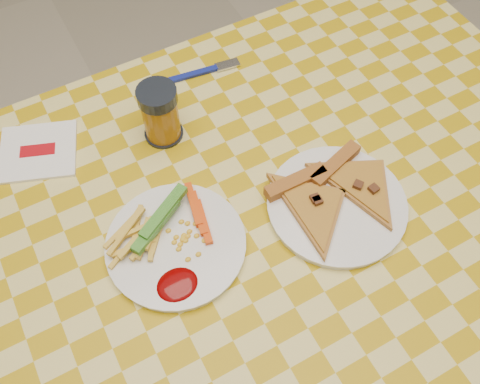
{
  "coord_description": "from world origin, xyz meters",
  "views": [
    {
      "loc": [
        -0.2,
        -0.34,
        1.5
      ],
      "look_at": [
        0.02,
        0.06,
        0.78
      ],
      "focal_mm": 40.0,
      "sensor_mm": 36.0,
      "label": 1
    }
  ],
  "objects_px": {
    "plate_right": "(336,205)",
    "drink_glass": "(160,114)",
    "table": "(248,252)",
    "plate_left": "(176,245)"
  },
  "relations": [
    {
      "from": "plate_right",
      "to": "drink_glass",
      "type": "bearing_deg",
      "value": 124.09
    },
    {
      "from": "plate_left",
      "to": "drink_glass",
      "type": "distance_m",
      "value": 0.23
    },
    {
      "from": "table",
      "to": "plate_right",
      "type": "xyz_separation_m",
      "value": [
        0.15,
        -0.03,
        0.08
      ]
    },
    {
      "from": "plate_right",
      "to": "drink_glass",
      "type": "distance_m",
      "value": 0.33
    },
    {
      "from": "table",
      "to": "plate_right",
      "type": "relative_size",
      "value": 5.78
    },
    {
      "from": "table",
      "to": "plate_left",
      "type": "distance_m",
      "value": 0.14
    },
    {
      "from": "plate_right",
      "to": "table",
      "type": "bearing_deg",
      "value": 169.27
    },
    {
      "from": "table",
      "to": "drink_glass",
      "type": "bearing_deg",
      "value": 98.56
    },
    {
      "from": "table",
      "to": "plate_right",
      "type": "bearing_deg",
      "value": -10.73
    },
    {
      "from": "table",
      "to": "drink_glass",
      "type": "xyz_separation_m",
      "value": [
        -0.04,
        0.24,
        0.13
      ]
    }
  ]
}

